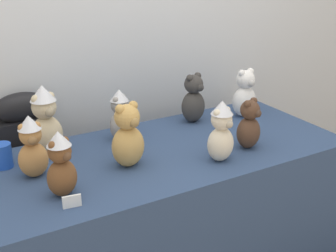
{
  "coord_description": "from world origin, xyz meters",
  "views": [
    {
      "loc": [
        -0.95,
        -1.42,
        1.61
      ],
      "look_at": [
        0.0,
        0.25,
        0.84
      ],
      "focal_mm": 47.06,
      "sensor_mm": 36.0,
      "label": 1
    }
  ],
  "objects_px": {
    "instrument_case": "(30,176)",
    "party_cup_blue": "(3,156)",
    "teddy_bear_sand": "(46,121)",
    "teddy_bear_honey": "(128,137)",
    "teddy_bear_ash": "(120,115)",
    "teddy_bear_snow": "(245,95)",
    "teddy_bear_cream": "(221,132)",
    "teddy_bear_charcoal": "(193,99)",
    "teddy_bear_cocoa": "(249,125)",
    "teddy_bear_caramel": "(32,147)",
    "display_table": "(168,213)",
    "teddy_bear_chestnut": "(61,165)"
  },
  "relations": [
    {
      "from": "teddy_bear_honey",
      "to": "teddy_bear_cream",
      "type": "xyz_separation_m",
      "value": [
        0.38,
        -0.16,
        0.0
      ]
    },
    {
      "from": "teddy_bear_ash",
      "to": "display_table",
      "type": "bearing_deg",
      "value": -87.2
    },
    {
      "from": "teddy_bear_sand",
      "to": "teddy_bear_cocoa",
      "type": "xyz_separation_m",
      "value": [
        0.86,
        -0.41,
        -0.05
      ]
    },
    {
      "from": "instrument_case",
      "to": "teddy_bear_snow",
      "type": "distance_m",
      "value": 1.27
    },
    {
      "from": "teddy_bear_sand",
      "to": "teddy_bear_cream",
      "type": "xyz_separation_m",
      "value": [
        0.66,
        -0.45,
        -0.02
      ]
    },
    {
      "from": "teddy_bear_sand",
      "to": "teddy_bear_honey",
      "type": "bearing_deg",
      "value": -60.31
    },
    {
      "from": "teddy_bear_caramel",
      "to": "teddy_bear_snow",
      "type": "xyz_separation_m",
      "value": [
        1.23,
        0.14,
        -0.0
      ]
    },
    {
      "from": "instrument_case",
      "to": "teddy_bear_caramel",
      "type": "relative_size",
      "value": 3.46
    },
    {
      "from": "instrument_case",
      "to": "teddy_bear_honey",
      "type": "distance_m",
      "value": 0.76
    },
    {
      "from": "teddy_bear_snow",
      "to": "party_cup_blue",
      "type": "distance_m",
      "value": 1.33
    },
    {
      "from": "display_table",
      "to": "instrument_case",
      "type": "distance_m",
      "value": 0.77
    },
    {
      "from": "teddy_bear_charcoal",
      "to": "teddy_bear_caramel",
      "type": "distance_m",
      "value": 0.95
    },
    {
      "from": "teddy_bear_charcoal",
      "to": "teddy_bear_ash",
      "type": "height_order",
      "value": "teddy_bear_charcoal"
    },
    {
      "from": "display_table",
      "to": "teddy_bear_ash",
      "type": "bearing_deg",
      "value": 123.55
    },
    {
      "from": "teddy_bear_cocoa",
      "to": "teddy_bear_honey",
      "type": "distance_m",
      "value": 0.59
    },
    {
      "from": "display_table",
      "to": "instrument_case",
      "type": "height_order",
      "value": "instrument_case"
    },
    {
      "from": "party_cup_blue",
      "to": "teddy_bear_honey",
      "type": "bearing_deg",
      "value": -27.97
    },
    {
      "from": "teddy_bear_charcoal",
      "to": "teddy_bear_caramel",
      "type": "relative_size",
      "value": 1.01
    },
    {
      "from": "teddy_bear_ash",
      "to": "teddy_bear_chestnut",
      "type": "relative_size",
      "value": 0.98
    },
    {
      "from": "teddy_bear_charcoal",
      "to": "teddy_bear_cocoa",
      "type": "bearing_deg",
      "value": -101.08
    },
    {
      "from": "teddy_bear_sand",
      "to": "teddy_bear_caramel",
      "type": "relative_size",
      "value": 1.22
    },
    {
      "from": "display_table",
      "to": "teddy_bear_honey",
      "type": "xyz_separation_m",
      "value": [
        -0.24,
        -0.06,
        0.5
      ]
    },
    {
      "from": "teddy_bear_ash",
      "to": "party_cup_blue",
      "type": "distance_m",
      "value": 0.58
    },
    {
      "from": "display_table",
      "to": "teddy_bear_sand",
      "type": "xyz_separation_m",
      "value": [
        -0.51,
        0.24,
        0.52
      ]
    },
    {
      "from": "teddy_bear_chestnut",
      "to": "teddy_bear_charcoal",
      "type": "bearing_deg",
      "value": 3.42
    },
    {
      "from": "teddy_bear_cream",
      "to": "party_cup_blue",
      "type": "distance_m",
      "value": 0.97
    },
    {
      "from": "display_table",
      "to": "teddy_bear_cream",
      "type": "bearing_deg",
      "value": -55.92
    },
    {
      "from": "teddy_bear_caramel",
      "to": "party_cup_blue",
      "type": "bearing_deg",
      "value": 127.27
    },
    {
      "from": "teddy_bear_cream",
      "to": "party_cup_blue",
      "type": "xyz_separation_m",
      "value": [
        -0.87,
        0.41,
        -0.08
      ]
    },
    {
      "from": "teddy_bear_cocoa",
      "to": "teddy_bear_cream",
      "type": "xyz_separation_m",
      "value": [
        -0.2,
        -0.05,
        0.02
      ]
    },
    {
      "from": "instrument_case",
      "to": "party_cup_blue",
      "type": "height_order",
      "value": "instrument_case"
    },
    {
      "from": "teddy_bear_cream",
      "to": "teddy_bear_snow",
      "type": "relative_size",
      "value": 1.03
    },
    {
      "from": "teddy_bear_charcoal",
      "to": "teddy_bear_cocoa",
      "type": "relative_size",
      "value": 1.12
    },
    {
      "from": "teddy_bear_ash",
      "to": "teddy_bear_cream",
      "type": "bearing_deg",
      "value": -86.93
    },
    {
      "from": "teddy_bear_caramel",
      "to": "teddy_bear_cream",
      "type": "height_order",
      "value": "teddy_bear_cream"
    },
    {
      "from": "teddy_bear_charcoal",
      "to": "teddy_bear_cocoa",
      "type": "distance_m",
      "value": 0.43
    },
    {
      "from": "teddy_bear_sand",
      "to": "teddy_bear_ash",
      "type": "height_order",
      "value": "teddy_bear_sand"
    },
    {
      "from": "teddy_bear_charcoal",
      "to": "teddy_bear_cream",
      "type": "bearing_deg",
      "value": -125.11
    },
    {
      "from": "instrument_case",
      "to": "teddy_bear_cream",
      "type": "distance_m",
      "value": 1.09
    },
    {
      "from": "instrument_case",
      "to": "teddy_bear_caramel",
      "type": "xyz_separation_m",
      "value": [
        -0.06,
        -0.47,
        0.37
      ]
    },
    {
      "from": "teddy_bear_honey",
      "to": "teddy_bear_ash",
      "type": "relative_size",
      "value": 1.12
    },
    {
      "from": "display_table",
      "to": "teddy_bear_snow",
      "type": "relative_size",
      "value": 6.15
    },
    {
      "from": "teddy_bear_caramel",
      "to": "instrument_case",
      "type": "bearing_deg",
      "value": 87.07
    },
    {
      "from": "teddy_bear_ash",
      "to": "teddy_bear_caramel",
      "type": "bearing_deg",
      "value": 169.85
    },
    {
      "from": "teddy_bear_cream",
      "to": "teddy_bear_ash",
      "type": "bearing_deg",
      "value": 111.08
    },
    {
      "from": "teddy_bear_sand",
      "to": "teddy_bear_caramel",
      "type": "bearing_deg",
      "value": -133.22
    },
    {
      "from": "teddy_bear_ash",
      "to": "teddy_bear_snow",
      "type": "bearing_deg",
      "value": -33.78
    },
    {
      "from": "teddy_bear_cocoa",
      "to": "teddy_bear_caramel",
      "type": "height_order",
      "value": "teddy_bear_caramel"
    },
    {
      "from": "teddy_bear_ash",
      "to": "teddy_bear_honey",
      "type": "bearing_deg",
      "value": -138.04
    },
    {
      "from": "teddy_bear_charcoal",
      "to": "teddy_bear_caramel",
      "type": "bearing_deg",
      "value": 175.99
    }
  ]
}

